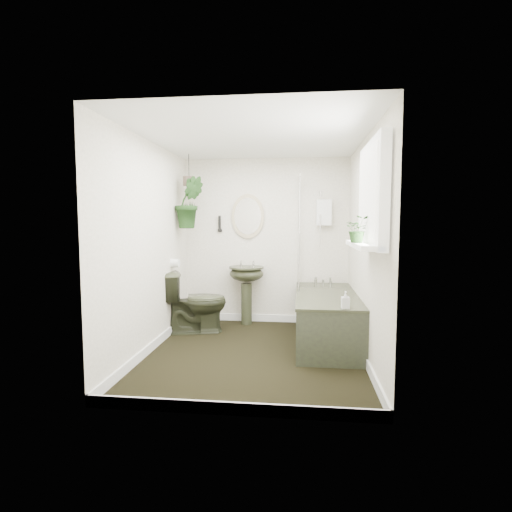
# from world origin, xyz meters

# --- Properties ---
(floor) EXTENTS (2.30, 2.80, 0.02)m
(floor) POSITION_xyz_m (0.00, 0.00, -0.01)
(floor) COLOR black
(floor) RESTS_ON ground
(ceiling) EXTENTS (2.30, 2.80, 0.02)m
(ceiling) POSITION_xyz_m (0.00, 0.00, 2.31)
(ceiling) COLOR white
(ceiling) RESTS_ON ground
(wall_back) EXTENTS (2.30, 0.02, 2.30)m
(wall_back) POSITION_xyz_m (0.00, 1.41, 1.15)
(wall_back) COLOR white
(wall_back) RESTS_ON ground
(wall_front) EXTENTS (2.30, 0.02, 2.30)m
(wall_front) POSITION_xyz_m (0.00, -1.41, 1.15)
(wall_front) COLOR white
(wall_front) RESTS_ON ground
(wall_left) EXTENTS (0.02, 2.80, 2.30)m
(wall_left) POSITION_xyz_m (-1.16, 0.00, 1.15)
(wall_left) COLOR white
(wall_left) RESTS_ON ground
(wall_right) EXTENTS (0.02, 2.80, 2.30)m
(wall_right) POSITION_xyz_m (1.16, 0.00, 1.15)
(wall_right) COLOR white
(wall_right) RESTS_ON ground
(skirting) EXTENTS (2.30, 2.80, 0.10)m
(skirting) POSITION_xyz_m (0.00, 0.00, 0.05)
(skirting) COLOR white
(skirting) RESTS_ON floor
(bathtub) EXTENTS (0.72, 1.72, 0.58)m
(bathtub) POSITION_xyz_m (0.80, 0.50, 0.29)
(bathtub) COLOR #2B2F1E
(bathtub) RESTS_ON floor
(bath_screen) EXTENTS (0.04, 0.72, 1.40)m
(bath_screen) POSITION_xyz_m (0.47, 0.99, 1.28)
(bath_screen) COLOR silver
(bath_screen) RESTS_ON bathtub
(shower_box) EXTENTS (0.20, 0.10, 0.35)m
(shower_box) POSITION_xyz_m (0.80, 1.34, 1.55)
(shower_box) COLOR white
(shower_box) RESTS_ON wall_back
(oval_mirror) EXTENTS (0.46, 0.03, 0.62)m
(oval_mirror) POSITION_xyz_m (-0.25, 1.37, 1.50)
(oval_mirror) COLOR tan
(oval_mirror) RESTS_ON wall_back
(wall_sconce) EXTENTS (0.04, 0.04, 0.22)m
(wall_sconce) POSITION_xyz_m (-0.65, 1.36, 1.40)
(wall_sconce) COLOR black
(wall_sconce) RESTS_ON wall_back
(toilet_roll_holder) EXTENTS (0.11, 0.11, 0.11)m
(toilet_roll_holder) POSITION_xyz_m (-1.10, 0.70, 0.90)
(toilet_roll_holder) COLOR white
(toilet_roll_holder) RESTS_ON wall_left
(window_recess) EXTENTS (0.08, 1.00, 0.90)m
(window_recess) POSITION_xyz_m (1.09, -0.70, 1.65)
(window_recess) COLOR white
(window_recess) RESTS_ON wall_right
(window_sill) EXTENTS (0.18, 1.00, 0.04)m
(window_sill) POSITION_xyz_m (1.02, -0.70, 1.23)
(window_sill) COLOR white
(window_sill) RESTS_ON wall_right
(window_blinds) EXTENTS (0.01, 0.86, 0.76)m
(window_blinds) POSITION_xyz_m (1.04, -0.70, 1.65)
(window_blinds) COLOR white
(window_blinds) RESTS_ON wall_right
(toilet) EXTENTS (0.86, 0.63, 0.79)m
(toilet) POSITION_xyz_m (-0.85, 0.76, 0.40)
(toilet) COLOR #2B2F1E
(toilet) RESTS_ON floor
(pedestal_sink) EXTENTS (0.54, 0.49, 0.81)m
(pedestal_sink) POSITION_xyz_m (-0.25, 1.22, 0.41)
(pedestal_sink) COLOR #2B2F1E
(pedestal_sink) RESTS_ON floor
(sill_plant) EXTENTS (0.21, 0.19, 0.23)m
(sill_plant) POSITION_xyz_m (0.97, -0.72, 1.36)
(sill_plant) COLOR black
(sill_plant) RESTS_ON window_sill
(hanging_plant) EXTENTS (0.46, 0.42, 0.68)m
(hanging_plant) POSITION_xyz_m (-0.97, 0.95, 1.68)
(hanging_plant) COLOR black
(hanging_plant) RESTS_ON ceiling
(soap_bottle) EXTENTS (0.08, 0.08, 0.17)m
(soap_bottle) POSITION_xyz_m (0.93, -0.27, 0.66)
(soap_bottle) COLOR #2B2425
(soap_bottle) RESTS_ON bathtub
(hanging_pot) EXTENTS (0.16, 0.16, 0.12)m
(hanging_pot) POSITION_xyz_m (-0.97, 0.95, 1.95)
(hanging_pot) COLOR brown
(hanging_pot) RESTS_ON ceiling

